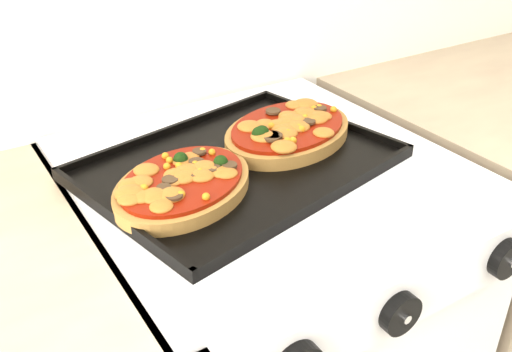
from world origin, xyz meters
TOP-DOWN VIEW (x-y plane):
  - control_panel at (-0.04, 1.39)m, footprint 0.60×0.02m
  - knob_center at (-0.05, 1.37)m, footprint 0.06×0.02m
  - knob_right at (0.15, 1.37)m, footprint 0.06×0.02m
  - baking_tray at (-0.08, 1.71)m, footprint 0.53×0.43m
  - pizza_left at (-0.20, 1.67)m, footprint 0.29×0.27m
  - pizza_right at (0.03, 1.74)m, footprint 0.30×0.26m

SIDE VIEW (x-z plane):
  - control_panel at x=-0.04m, z-range 0.81..0.90m
  - knob_center at x=-0.05m, z-range 0.83..0.88m
  - knob_right at x=0.15m, z-range 0.82..0.89m
  - baking_tray at x=-0.08m, z-range 0.91..0.93m
  - pizza_left at x=-0.20m, z-range 0.92..0.95m
  - pizza_right at x=0.03m, z-range 0.92..0.96m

